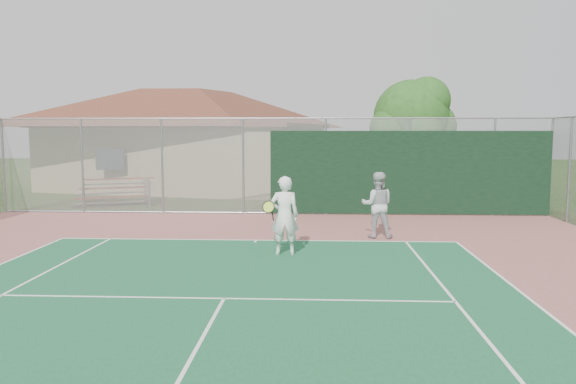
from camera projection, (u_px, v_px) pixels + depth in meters
The scene contains 6 objects.
back_fence at pixel (328, 169), 20.32m from camera, with size 20.08×0.11×3.53m.
clubhouse at pixel (188, 129), 30.11m from camera, with size 16.10×12.48×6.20m.
bleachers at pixel (115, 191), 23.47m from camera, with size 3.46×2.72×1.06m.
tree at pixel (413, 120), 24.16m from camera, with size 3.84×3.63×5.35m.
player_white_front at pixel (284, 216), 13.64m from camera, with size 0.91×0.70×1.92m.
player_grey_back at pixel (377, 206), 15.87m from camera, with size 0.97×0.78×1.87m.
Camera 1 is at (1.63, -3.36, 3.00)m, focal length 35.00 mm.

